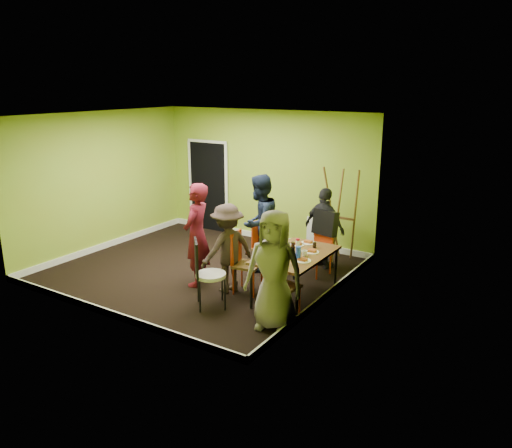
# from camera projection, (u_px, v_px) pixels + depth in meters

# --- Properties ---
(ground) EXTENTS (5.00, 5.00, 0.00)m
(ground) POSITION_uv_depth(u_px,v_px,m) (201.00, 270.00, 9.19)
(ground) COLOR black
(ground) RESTS_ON ground
(room_walls) EXTENTS (5.04, 4.54, 2.82)m
(room_walls) POSITION_uv_depth(u_px,v_px,m) (200.00, 218.00, 8.97)
(room_walls) COLOR #91A82B
(room_walls) RESTS_ON ground
(dining_table) EXTENTS (0.90, 1.50, 0.75)m
(dining_table) POSITION_uv_depth(u_px,v_px,m) (296.00, 257.00, 7.81)
(dining_table) COLOR black
(dining_table) RESTS_ON ground
(chair_left_far) EXTENTS (0.51, 0.51, 0.96)m
(chair_left_far) POSITION_uv_depth(u_px,v_px,m) (264.00, 244.00, 8.93)
(chair_left_far) COLOR red
(chair_left_far) RESTS_ON ground
(chair_left_near) EXTENTS (0.49, 0.49, 1.01)m
(chair_left_near) POSITION_uv_depth(u_px,v_px,m) (243.00, 259.00, 8.10)
(chair_left_near) COLOR red
(chair_left_near) RESTS_ON ground
(chair_back_end) EXTENTS (0.57, 0.64, 1.13)m
(chair_back_end) POSITION_uv_depth(u_px,v_px,m) (323.00, 229.00, 8.92)
(chair_back_end) COLOR red
(chair_back_end) RESTS_ON ground
(chair_front_end) EXTENTS (0.48, 0.48, 1.02)m
(chair_front_end) POSITION_uv_depth(u_px,v_px,m) (279.00, 282.00, 7.15)
(chair_front_end) COLOR red
(chair_front_end) RESTS_ON ground
(chair_bentwood) EXTENTS (0.59, 0.59, 1.07)m
(chair_bentwood) POSITION_uv_depth(u_px,v_px,m) (206.00, 270.00, 7.54)
(chair_bentwood) COLOR black
(chair_bentwood) RESTS_ON ground
(easel) EXTENTS (0.73, 0.69, 1.83)m
(easel) POSITION_uv_depth(u_px,v_px,m) (341.00, 216.00, 9.41)
(easel) COLOR brown
(easel) RESTS_ON ground
(plate_near_left) EXTENTS (0.23, 0.23, 0.01)m
(plate_near_left) POSITION_uv_depth(u_px,v_px,m) (297.00, 245.00, 8.21)
(plate_near_left) COLOR white
(plate_near_left) RESTS_ON dining_table
(plate_near_right) EXTENTS (0.23, 0.23, 0.01)m
(plate_near_right) POSITION_uv_depth(u_px,v_px,m) (271.00, 258.00, 7.60)
(plate_near_right) COLOR white
(plate_near_right) RESTS_ON dining_table
(plate_far_back) EXTENTS (0.25, 0.25, 0.01)m
(plate_far_back) POSITION_uv_depth(u_px,v_px,m) (308.00, 243.00, 8.30)
(plate_far_back) COLOR white
(plate_far_back) RESTS_ON dining_table
(plate_far_front) EXTENTS (0.22, 0.22, 0.01)m
(plate_far_front) POSITION_uv_depth(u_px,v_px,m) (279.00, 265.00, 7.28)
(plate_far_front) COLOR white
(plate_far_front) RESTS_ON dining_table
(plate_wall_back) EXTENTS (0.23, 0.23, 0.01)m
(plate_wall_back) POSITION_uv_depth(u_px,v_px,m) (312.00, 252.00, 7.85)
(plate_wall_back) COLOR white
(plate_wall_back) RESTS_ON dining_table
(plate_wall_front) EXTENTS (0.25, 0.25, 0.01)m
(plate_wall_front) POSITION_uv_depth(u_px,v_px,m) (303.00, 261.00, 7.47)
(plate_wall_front) COLOR white
(plate_wall_front) RESTS_ON dining_table
(thermos) EXTENTS (0.06, 0.06, 0.20)m
(thermos) POSITION_uv_depth(u_px,v_px,m) (298.00, 246.00, 7.83)
(thermos) COLOR white
(thermos) RESTS_ON dining_table
(blue_bottle) EXTENTS (0.08, 0.08, 0.22)m
(blue_bottle) POSITION_uv_depth(u_px,v_px,m) (298.00, 254.00, 7.47)
(blue_bottle) COLOR blue
(blue_bottle) RESTS_ON dining_table
(orange_bottle) EXTENTS (0.04, 0.04, 0.08)m
(orange_bottle) POSITION_uv_depth(u_px,v_px,m) (297.00, 247.00, 7.96)
(orange_bottle) COLOR red
(orange_bottle) RESTS_ON dining_table
(glass_mid) EXTENTS (0.06, 0.06, 0.09)m
(glass_mid) POSITION_uv_depth(u_px,v_px,m) (293.00, 245.00, 8.07)
(glass_mid) COLOR black
(glass_mid) RESTS_ON dining_table
(glass_back) EXTENTS (0.06, 0.06, 0.09)m
(glass_back) POSITION_uv_depth(u_px,v_px,m) (315.00, 245.00, 8.06)
(glass_back) COLOR black
(glass_back) RESTS_ON dining_table
(glass_front) EXTENTS (0.06, 0.06, 0.09)m
(glass_front) POSITION_uv_depth(u_px,v_px,m) (286.00, 262.00, 7.30)
(glass_front) COLOR black
(glass_front) RESTS_ON dining_table
(cup_a) EXTENTS (0.14, 0.14, 0.11)m
(cup_a) POSITION_uv_depth(u_px,v_px,m) (279.00, 250.00, 7.78)
(cup_a) COLOR white
(cup_a) RESTS_ON dining_table
(cup_b) EXTENTS (0.10, 0.10, 0.09)m
(cup_b) POSITION_uv_depth(u_px,v_px,m) (304.00, 253.00, 7.68)
(cup_b) COLOR white
(cup_b) RESTS_ON dining_table
(person_standing) EXTENTS (0.56, 0.72, 1.76)m
(person_standing) POSITION_uv_depth(u_px,v_px,m) (197.00, 235.00, 8.32)
(person_standing) COLOR #5C0F1C
(person_standing) RESTS_ON ground
(person_left_far) EXTENTS (0.68, 0.87, 1.77)m
(person_left_far) POSITION_uv_depth(u_px,v_px,m) (260.00, 223.00, 9.00)
(person_left_far) COLOR #131C30
(person_left_far) RESTS_ON ground
(person_left_near) EXTENTS (0.85, 1.09, 1.48)m
(person_left_near) POSITION_uv_depth(u_px,v_px,m) (227.00, 248.00, 8.09)
(person_left_near) COLOR #322521
(person_left_near) RESTS_ON ground
(person_back_end) EXTENTS (0.95, 0.58, 1.51)m
(person_back_end) POSITION_uv_depth(u_px,v_px,m) (324.00, 228.00, 9.15)
(person_back_end) COLOR black
(person_back_end) RESTS_ON ground
(person_front_end) EXTENTS (0.91, 0.68, 1.70)m
(person_front_end) POSITION_uv_depth(u_px,v_px,m) (274.00, 270.00, 6.83)
(person_front_end) COLOR gray
(person_front_end) RESTS_ON ground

